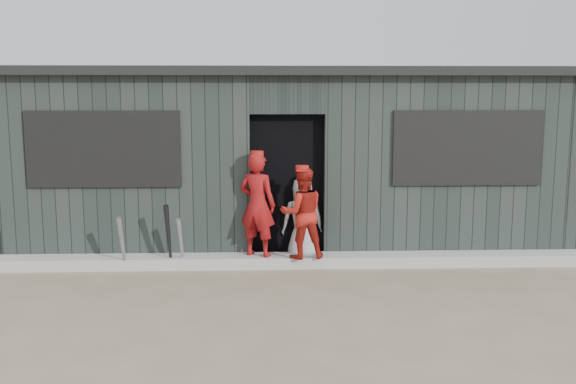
{
  "coord_description": "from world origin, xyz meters",
  "views": [
    {
      "loc": [
        -0.31,
        -6.44,
        2.27
      ],
      "look_at": [
        0.0,
        1.8,
        1.0
      ],
      "focal_mm": 40.0,
      "sensor_mm": 36.0,
      "label": 1
    }
  ],
  "objects_px": {
    "bat_right": "(169,237)",
    "player_red_left": "(257,205)",
    "bat_left": "(122,244)",
    "bat_mid": "(181,244)",
    "player_grey_back": "(303,220)",
    "dugout": "(284,157)",
    "player_red_right": "(302,213)"
  },
  "relations": [
    {
      "from": "player_red_left",
      "to": "player_grey_back",
      "type": "distance_m",
      "value": 0.71
    },
    {
      "from": "player_red_right",
      "to": "dugout",
      "type": "bearing_deg",
      "value": -93.08
    },
    {
      "from": "bat_left",
      "to": "bat_mid",
      "type": "relative_size",
      "value": 1.09
    },
    {
      "from": "player_red_left",
      "to": "dugout",
      "type": "bearing_deg",
      "value": -78.41
    },
    {
      "from": "player_grey_back",
      "to": "dugout",
      "type": "relative_size",
      "value": 0.14
    },
    {
      "from": "bat_mid",
      "to": "player_red_right",
      "type": "bearing_deg",
      "value": -0.6
    },
    {
      "from": "bat_mid",
      "to": "player_grey_back",
      "type": "bearing_deg",
      "value": 13.6
    },
    {
      "from": "dugout",
      "to": "bat_mid",
      "type": "bearing_deg",
      "value": -127.69
    },
    {
      "from": "bat_mid",
      "to": "player_red_right",
      "type": "xyz_separation_m",
      "value": [
        1.57,
        -0.02,
        0.4
      ]
    },
    {
      "from": "player_red_right",
      "to": "player_grey_back",
      "type": "height_order",
      "value": "player_red_right"
    },
    {
      "from": "bat_right",
      "to": "player_red_left",
      "type": "distance_m",
      "value": 1.22
    },
    {
      "from": "player_grey_back",
      "to": "bat_right",
      "type": "bearing_deg",
      "value": 8.42
    },
    {
      "from": "bat_right",
      "to": "dugout",
      "type": "distance_m",
      "value": 2.53
    },
    {
      "from": "player_grey_back",
      "to": "player_red_left",
      "type": "bearing_deg",
      "value": 19.13
    },
    {
      "from": "player_red_left",
      "to": "dugout",
      "type": "xyz_separation_m",
      "value": [
        0.4,
        1.68,
        0.46
      ]
    },
    {
      "from": "bat_right",
      "to": "player_red_left",
      "type": "xyz_separation_m",
      "value": [
        1.15,
        0.13,
        0.4
      ]
    },
    {
      "from": "player_red_right",
      "to": "dugout",
      "type": "xyz_separation_m",
      "value": [
        -0.18,
        1.82,
        0.55
      ]
    },
    {
      "from": "bat_mid",
      "to": "player_red_left",
      "type": "distance_m",
      "value": 1.11
    },
    {
      "from": "bat_right",
      "to": "player_grey_back",
      "type": "relative_size",
      "value": 0.76
    },
    {
      "from": "bat_left",
      "to": "dugout",
      "type": "distance_m",
      "value": 3.0
    },
    {
      "from": "player_grey_back",
      "to": "bat_left",
      "type": "bearing_deg",
      "value": 7.79
    },
    {
      "from": "bat_mid",
      "to": "player_red_left",
      "type": "xyz_separation_m",
      "value": [
        0.99,
        0.12,
        0.48
      ]
    },
    {
      "from": "bat_left",
      "to": "player_red_left",
      "type": "xyz_separation_m",
      "value": [
        1.72,
        0.24,
        0.46
      ]
    },
    {
      "from": "bat_left",
      "to": "player_grey_back",
      "type": "xyz_separation_m",
      "value": [
        2.33,
        0.5,
        0.2
      ]
    },
    {
      "from": "bat_mid",
      "to": "player_red_right",
      "type": "relative_size",
      "value": 0.59
    },
    {
      "from": "bat_mid",
      "to": "player_grey_back",
      "type": "relative_size",
      "value": 0.6
    },
    {
      "from": "player_red_right",
      "to": "bat_left",
      "type": "bearing_deg",
      "value": -6.23
    },
    {
      "from": "bat_left",
      "to": "bat_right",
      "type": "xyz_separation_m",
      "value": [
        0.57,
        0.1,
        0.06
      ]
    },
    {
      "from": "bat_mid",
      "to": "player_red_left",
      "type": "bearing_deg",
      "value": 7.04
    },
    {
      "from": "bat_left",
      "to": "player_grey_back",
      "type": "bearing_deg",
      "value": 12.15
    },
    {
      "from": "player_red_left",
      "to": "player_red_right",
      "type": "relative_size",
      "value": 1.15
    },
    {
      "from": "player_red_left",
      "to": "bat_left",
      "type": "bearing_deg",
      "value": 32.81
    }
  ]
}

